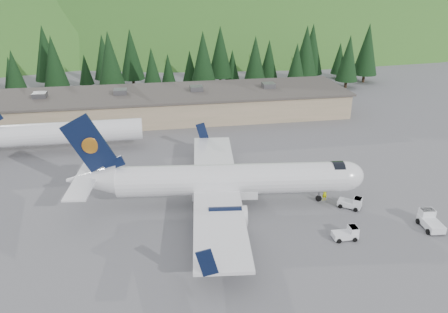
% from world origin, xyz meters
% --- Properties ---
extents(ground, '(600.00, 600.00, 0.00)m').
position_xyz_m(ground, '(0.00, 0.00, 0.00)').
color(ground, slate).
extents(airliner, '(37.03, 34.83, 12.28)m').
position_xyz_m(airliner, '(-1.07, 0.13, 3.27)').
color(airliner, white).
rests_on(airliner, ground).
extents(second_airliner, '(27.50, 11.00, 10.05)m').
position_xyz_m(second_airliner, '(-24.92, 22.00, 3.32)').
color(second_airliner, white).
rests_on(second_airliner, ground).
extents(baggage_tug_a, '(2.75, 1.72, 1.45)m').
position_xyz_m(baggage_tug_a, '(10.94, -9.99, 0.65)').
color(baggage_tug_a, white).
rests_on(baggage_tug_a, ground).
extents(baggage_tug_b, '(3.07, 2.82, 1.49)m').
position_xyz_m(baggage_tug_b, '(14.45, -3.66, 0.67)').
color(baggage_tug_b, white).
rests_on(baggage_tug_b, ground).
extents(baggage_tug_c, '(2.32, 3.56, 1.83)m').
position_xyz_m(baggage_tug_c, '(21.31, -9.39, 0.82)').
color(baggage_tug_c, white).
rests_on(baggage_tug_c, ground).
extents(terminal_building, '(71.00, 17.00, 6.10)m').
position_xyz_m(terminal_building, '(-5.01, 38.00, 2.62)').
color(terminal_building, gray).
rests_on(terminal_building, ground).
extents(ramp_worker, '(0.78, 0.58, 1.92)m').
position_xyz_m(ramp_worker, '(11.86, -1.18, 0.96)').
color(ramp_worker, '#D7E406').
rests_on(ramp_worker, ground).
extents(tree_line, '(112.61, 18.74, 14.37)m').
position_xyz_m(tree_line, '(-3.49, 60.89, 7.75)').
color(tree_line, black).
rests_on(tree_line, ground).
extents(hills, '(614.00, 330.00, 300.00)m').
position_xyz_m(hills, '(53.34, 207.38, -82.80)').
color(hills, '#184C15').
rests_on(hills, ground).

